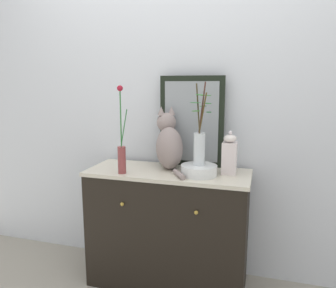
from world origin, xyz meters
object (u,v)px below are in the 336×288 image
jar_lidded_porcelain (230,155)px  vase_glass_clear (200,143)px  vase_slim_green (122,152)px  mirror_leaning (192,122)px  cat_sitting (169,144)px  bowl_porcelain (199,170)px  sideboard (168,228)px

jar_lidded_porcelain → vase_glass_clear: bearing=-154.4°
vase_slim_green → jar_lidded_porcelain: (0.66, 0.18, -0.02)m
mirror_leaning → vase_slim_green: (-0.38, -0.32, -0.17)m
vase_glass_clear → jar_lidded_porcelain: (0.18, 0.08, -0.08)m
cat_sitting → jar_lidded_porcelain: bearing=-3.0°
vase_slim_green → bowl_porcelain: bearing=11.2°
sideboard → cat_sitting: cat_sitting is taller
sideboard → cat_sitting: 0.58m
mirror_leaning → cat_sitting: size_ratio=1.49×
vase_glass_clear → jar_lidded_porcelain: bearing=25.6°
sideboard → mirror_leaning: bearing=58.9°
vase_slim_green → vase_glass_clear: (0.48, 0.10, 0.07)m
bowl_porcelain → jar_lidded_porcelain: (0.18, 0.09, 0.09)m
mirror_leaning → jar_lidded_porcelain: 0.36m
cat_sitting → jar_lidded_porcelain: size_ratio=1.50×
sideboard → cat_sitting: bearing=101.2°
mirror_leaning → cat_sitting: (-0.13, -0.12, -0.14)m
cat_sitting → vase_glass_clear: bearing=-24.8°
sideboard → vase_glass_clear: (0.22, -0.04, 0.61)m
vase_slim_green → jar_lidded_porcelain: size_ratio=2.00×
sideboard → vase_slim_green: size_ratio=1.93×
mirror_leaning → bowl_porcelain: 0.37m
bowl_porcelain → cat_sitting: bearing=154.7°
vase_slim_green → vase_glass_clear: 0.50m
cat_sitting → jar_lidded_porcelain: cat_sitting is taller
vase_glass_clear → bowl_porcelain: bearing=-125.9°
sideboard → mirror_leaning: size_ratio=1.73×
cat_sitting → mirror_leaning: bearing=43.9°
vase_slim_green → vase_glass_clear: vase_glass_clear is taller
jar_lidded_porcelain → cat_sitting: bearing=177.0°
vase_glass_clear → sideboard: bearing=169.6°
bowl_porcelain → jar_lidded_porcelain: bearing=25.9°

